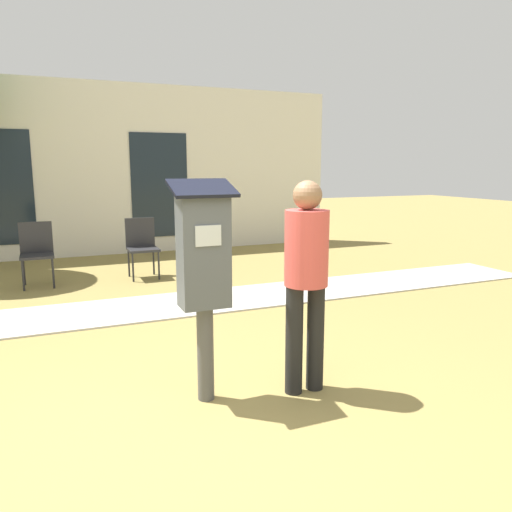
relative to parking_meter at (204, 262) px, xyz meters
The scene contains 7 objects.
ground_plane 1.18m from the parking_meter, 120.01° to the right, with size 40.00×40.00×0.00m, color olive.
sidewalk 2.73m from the parking_meter, 96.72° to the left, with size 12.00×1.10×0.02m.
building_facade 6.62m from the parking_meter, 92.57° to the left, with size 10.00×0.26×3.20m.
parking_meter is the anchor object (origin of this frame).
person_standing 0.75m from the parking_meter, 12.09° to the right, with size 0.32×0.32×1.58m.
outdoor_chair_left 4.48m from the parking_meter, 104.79° to the left, with size 0.44×0.44×0.90m.
outdoor_chair_middle 4.31m from the parking_meter, 85.63° to the left, with size 0.44×0.44×0.90m.
Camera 1 is at (-0.70, -2.77, 1.68)m, focal length 35.00 mm.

